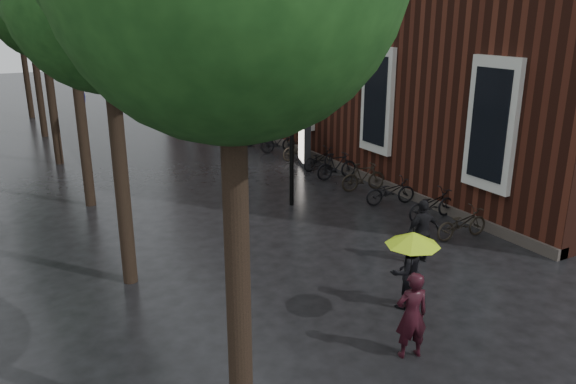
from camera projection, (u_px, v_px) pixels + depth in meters
brick_building at (352, 10)px, 28.10m from camera, size 10.20×33.20×12.00m
person_burgundy at (412, 315)px, 9.81m from camera, size 0.68×0.53×1.63m
person_black at (406, 272)px, 11.53m from camera, size 0.77×0.61×1.57m
lime_umbrella at (413, 239)px, 10.44m from camera, size 1.04×1.04×1.54m
pedestrian_walking at (423, 231)px, 13.63m from camera, size 0.96×0.45×1.59m
parked_bicycles at (331, 165)px, 20.97m from camera, size 2.05×14.90×1.00m
ad_lightbox at (304, 142)px, 22.35m from camera, size 0.29×1.26×1.90m
lamp_post at (292, 115)px, 17.07m from camera, size 0.25×0.25×4.79m
cycle_sign at (84, 118)px, 21.70m from camera, size 0.16×0.55×3.02m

